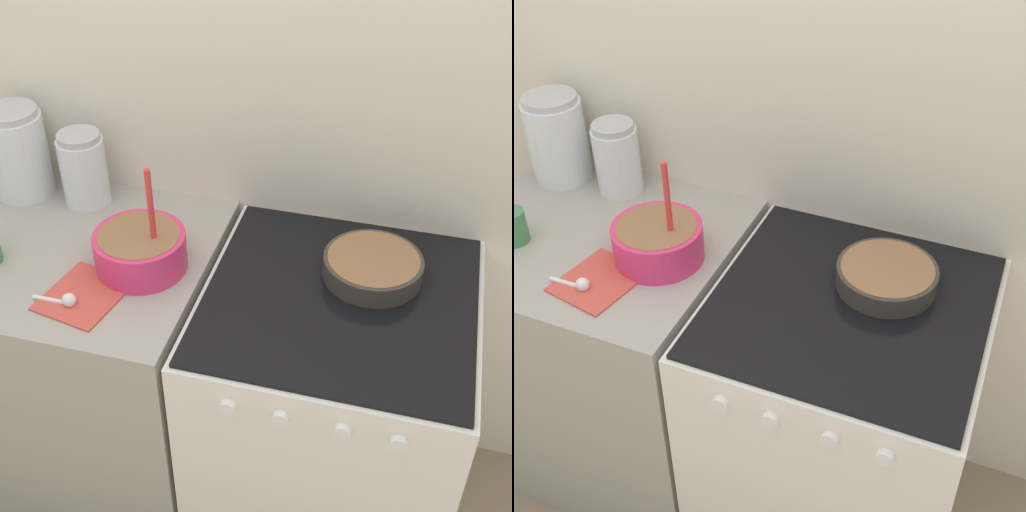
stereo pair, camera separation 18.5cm
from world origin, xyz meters
TOP-DOWN VIEW (x-y plane):
  - wall_back at (0.00, 0.72)m, footprint 4.54×0.05m
  - countertop_cabinet at (-0.39, 0.35)m, footprint 0.77×0.70m
  - stove at (0.37, 0.35)m, footprint 0.70×0.71m
  - mixing_bowl at (-0.16, 0.33)m, footprint 0.24×0.24m
  - baking_pan at (0.43, 0.45)m, footprint 0.26×0.26m
  - storage_jar_left at (-0.65, 0.59)m, footprint 0.18×0.18m
  - storage_jar_middle at (-0.44, 0.59)m, footprint 0.14×0.14m
  - recipe_page at (-0.26, 0.18)m, footprint 0.22×0.24m
  - measuring_spoon at (-0.29, 0.14)m, footprint 0.12×0.04m

SIDE VIEW (x-z plane):
  - stove at x=0.37m, z-range 0.00..0.89m
  - countertop_cabinet at x=-0.39m, z-range 0.00..0.89m
  - recipe_page at x=-0.26m, z-range 0.89..0.90m
  - measuring_spoon at x=-0.29m, z-range 0.89..0.92m
  - baking_pan at x=0.43m, z-range 0.89..0.95m
  - mixing_bowl at x=-0.16m, z-range 0.80..1.10m
  - storage_jar_middle at x=-0.44m, z-range 0.87..1.10m
  - storage_jar_left at x=-0.65m, z-range 0.87..1.14m
  - wall_back at x=0.00m, z-range 0.00..2.40m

